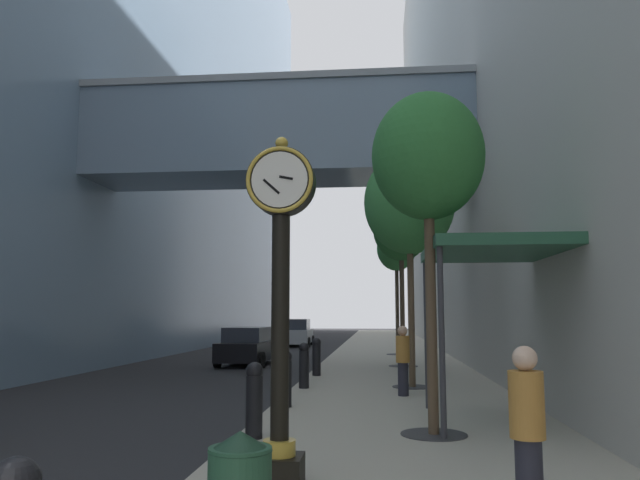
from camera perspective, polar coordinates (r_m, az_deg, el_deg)
ground_plane at (r=28.46m, az=0.78°, el=-11.19°), size 110.00×110.00×0.00m
sidewalk_right at (r=31.36m, az=6.54°, el=-10.62°), size 5.70×80.00×0.14m
building_block_left at (r=38.79m, az=-19.11°, el=20.23°), size 23.21×80.00×39.27m
building_block_right at (r=36.13m, az=18.63°, el=20.32°), size 9.00×80.00×36.88m
street_clock at (r=7.34m, az=-3.75°, el=-4.66°), size 0.84×0.55×4.19m
bollard_third at (r=10.19m, az=-6.21°, el=-14.58°), size 0.29×0.29×1.21m
bollard_fourth at (r=13.40m, az=-3.28°, el=-12.74°), size 0.29×0.29×1.21m
bollard_fifth at (r=16.63m, az=-1.51°, el=-11.60°), size 0.29×0.29×1.21m
bollard_sixth at (r=19.88m, az=-0.33°, el=-10.83°), size 0.29×0.29×1.21m
street_tree_near at (r=10.83m, az=10.12°, el=7.51°), size 1.96×1.96×5.86m
street_tree_mid_near at (r=17.25m, az=8.40°, el=3.42°), size 2.54×2.54×6.56m
street_tree_mid_far at (r=23.68m, az=7.63°, el=0.95°), size 2.17×2.17×6.50m
street_tree_far at (r=30.11m, az=7.20°, el=-0.91°), size 1.93×1.93×6.28m
pedestrian_walking at (r=6.49m, az=18.94°, el=-16.42°), size 0.47×0.47×1.69m
pedestrian_by_clock at (r=15.25m, az=7.81°, el=-10.99°), size 0.47×0.47×1.69m
storefront_awning at (r=11.95m, az=15.60°, el=-1.17°), size 2.40×3.60×3.30m
car_silver_mid at (r=39.67m, az=-2.24°, el=-8.75°), size 2.10×4.22×1.74m
car_black_far at (r=25.71m, az=-6.73°, el=-9.91°), size 2.11×4.48×1.56m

